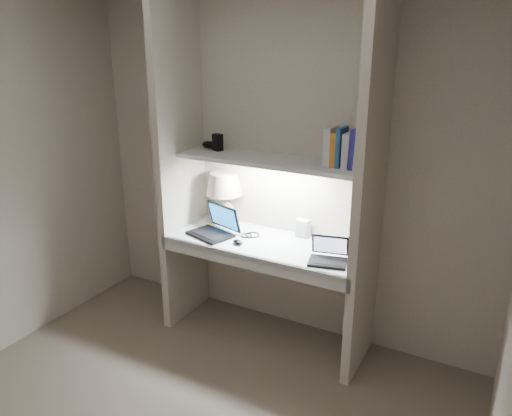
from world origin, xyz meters
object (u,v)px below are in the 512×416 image
Objects in this scene: speaker at (303,228)px; laptop_main at (215,228)px; laptop_netbook at (329,256)px; table_lamp at (225,190)px; book_row at (344,148)px.

laptop_main is at bearing -152.40° from speaker.
laptop_main is 2.91× the size of speaker.
laptop_main is at bearing 163.75° from laptop_netbook.
laptop_netbook is 0.45m from speaker.
speaker is (0.65, 0.04, -0.21)m from table_lamp.
table_lamp is 1.62× the size of book_row.
laptop_main is 1.52× the size of book_row.
laptop_main is 0.65m from speaker.
book_row reaches higher than laptop_netbook.
table_lamp is 1.06m from book_row.
laptop_main reaches higher than speaker.
laptop_main is 1.35× the size of laptop_netbook.
book_row reaches higher than table_lamp.
book_row is (0.91, 0.17, 0.67)m from laptop_main.
laptop_netbook is at bearing -40.48° from speaker.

